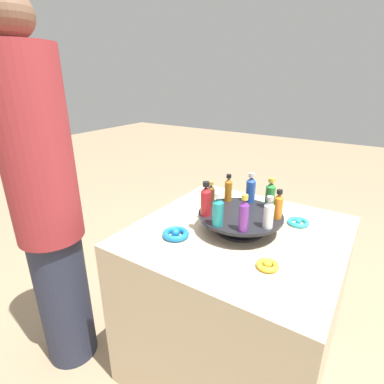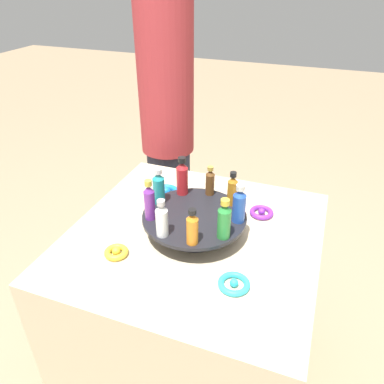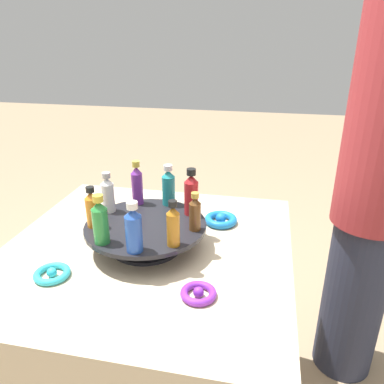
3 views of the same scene
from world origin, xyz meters
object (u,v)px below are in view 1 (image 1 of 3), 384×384
Objects in this scene: bottle_blue at (251,189)px; bottle_red at (206,200)px; display_stand at (240,219)px; ribbon_bow_teal at (298,222)px; bottle_brown at (211,195)px; bottle_teal at (218,211)px; ribbon_bow_purple at (221,203)px; ribbon_bow_gold at (268,265)px; bottle_clear at (269,213)px; bottle_amber at (228,189)px; person_figure at (47,208)px; bottle_green at (270,194)px; bottle_orange at (278,205)px; ribbon_bow_blue at (176,234)px; bottle_purple at (244,215)px.

bottle_blue is 0.25m from bottle_red.
display_stand is 3.74× the size of ribbon_bow_teal.
bottle_red is at bearing 107.66° from bottle_brown.
bottle_teal is (0.01, 0.29, -0.00)m from bottle_blue.
ribbon_bow_gold is (-0.38, 0.39, 0.00)m from ribbon_bow_purple.
display_stand is 0.17m from bottle_clear.
bottle_blue reaches higher than display_stand.
bottle_amber is 0.10m from bottle_brown.
bottle_green is at bearing 4.07° from person_figure.
bottle_brown is (0.28, -0.06, -0.01)m from bottle_clear.
display_stand is 2.91× the size of bottle_orange.
bottle_clear is at bearing 157.66° from display_stand.
display_stand is at bearing 17.66° from bottle_orange.
bottle_teal reaches higher than bottle_orange.
bottle_brown is at bearing -12.34° from bottle_clear.
bottle_green reaches higher than ribbon_bow_blue.
bottle_red is (0.25, 0.03, 0.01)m from bottle_clear.
bottle_clear is 0.19m from ribbon_bow_gold.
bottle_amber is (0.18, -0.23, -0.01)m from bottle_purple.
ribbon_bow_teal is (-0.06, -0.25, -0.13)m from bottle_clear.
bottle_red reaches higher than bottle_blue.
bottle_clear is 1.00× the size of bottle_amber.
ribbon_bow_teal and ribbon_bow_purple have the same top height.
bottle_orange is (-0.00, -0.10, -0.00)m from bottle_clear.
ribbon_bow_teal is at bearing -151.27° from bottle_brown.
ribbon_bow_purple is (0.16, -0.34, -0.13)m from bottle_teal.
ribbon_bow_blue is at bearing 13.52° from bottle_purple.
bottle_purple is at bearing -27.44° from ribbon_bow_gold.
ribbon_bow_purple is (0.26, -0.32, -0.13)m from bottle_purple.
bottle_red is (0.12, 0.09, 0.09)m from display_stand.
bottle_orange is at bearing 127.66° from bottle_green.
display_stand is 2.43× the size of bottle_red.
bottle_red is 1.09× the size of bottle_teal.
bottle_orange is at bearing -112.34° from bottle_purple.
bottle_clear is 0.25m from bottle_blue.
bottle_teal reaches higher than bottle_clear.
bottle_purple reaches higher than bottle_clear.
person_figure is (0.90, 0.22, 0.07)m from ribbon_bow_gold.
person_figure reaches higher than ribbon_bow_gold.
bottle_green is (-0.01, -0.25, -0.00)m from bottle_purple.
bottle_teal reaches higher than ribbon_bow_blue.
person_figure is at bearing 19.92° from bottle_purple.
bottle_amber reaches higher than ribbon_bow_blue.
ribbon_bow_teal is 0.86× the size of ribbon_bow_blue.
bottle_purple reaches higher than bottle_green.
bottle_green is 1.75× the size of ribbon_bow_gold.
bottle_blue is at bearing -72.34° from bottle_purple.
bottle_teal is at bearing 77.66° from display_stand.
bottle_blue reaches higher than bottle_orange.
bottle_green reaches higher than bottle_clear.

